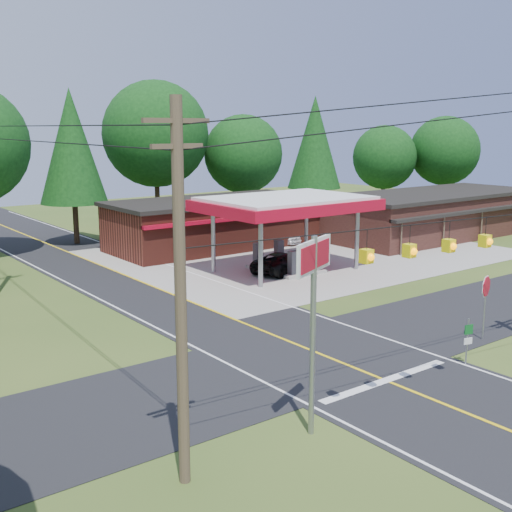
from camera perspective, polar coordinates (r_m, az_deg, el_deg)
ground at (r=27.03m, az=5.68°, el=-8.68°), size 120.00×120.00×0.00m
main_highway at (r=27.03m, az=5.68°, el=-8.66°), size 8.00×120.00×0.02m
cross_road at (r=27.03m, az=5.68°, el=-8.65°), size 70.00×7.00×0.02m
lane_center_yellow at (r=27.02m, az=5.68°, el=-8.63°), size 0.15×110.00×0.00m
gas_canopy at (r=41.41m, az=2.69°, el=4.45°), size 10.60×7.40×4.88m
convenience_store at (r=50.26m, az=-3.78°, el=2.96°), size 16.40×7.55×3.80m
strip_building at (r=57.48m, az=15.43°, el=3.63°), size 20.40×8.75×3.80m
utility_pole_near_left at (r=16.16m, az=-6.73°, el=-3.19°), size 1.80×0.30×10.00m
overhead_beacons at (r=20.85m, az=15.26°, el=2.61°), size 17.04×2.04×1.03m
treeline_backdrop at (r=46.29m, az=-14.21°, el=8.85°), size 70.27×51.59×13.30m
suv_car at (r=41.45m, az=2.39°, el=-0.60°), size 5.85×5.85×1.32m
sedan_car at (r=51.87m, az=2.15°, el=1.79°), size 4.27×4.27×1.25m
big_stop_sign at (r=18.93m, az=5.15°, el=-3.14°), size 2.12×1.02×6.17m
octagonal_stop_sign at (r=29.74m, az=19.76°, el=-2.97°), size 0.97×0.32×2.94m
route_sign_post at (r=26.72m, az=18.31°, el=-6.92°), size 0.39×0.13×1.91m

